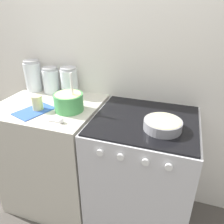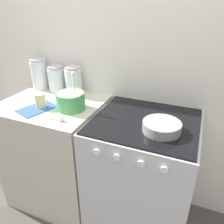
# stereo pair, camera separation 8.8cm
# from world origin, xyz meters

# --- Properties ---
(wall_back) EXTENTS (4.50, 0.05, 2.40)m
(wall_back) POSITION_xyz_m (0.00, 0.67, 1.20)
(wall_back) COLOR white
(wall_back) RESTS_ON ground_plane
(countertop_cabinet) EXTENTS (0.75, 0.64, 0.93)m
(countertop_cabinet) POSITION_xyz_m (-0.37, 0.32, 0.47)
(countertop_cabinet) COLOR beige
(countertop_cabinet) RESTS_ON ground_plane
(stove) EXTENTS (0.69, 0.66, 0.93)m
(stove) POSITION_xyz_m (0.36, 0.32, 0.47)
(stove) COLOR silver
(stove) RESTS_ON ground_plane
(mixing_bowl) EXTENTS (0.20, 0.20, 0.27)m
(mixing_bowl) POSITION_xyz_m (-0.17, 0.28, 1.00)
(mixing_bowl) COLOR #4CA559
(mixing_bowl) RESTS_ON countertop_cabinet
(baking_pan) EXTENTS (0.23, 0.23, 0.06)m
(baking_pan) POSITION_xyz_m (0.48, 0.23, 0.97)
(baking_pan) COLOR gray
(baking_pan) RESTS_ON stove
(storage_jar_left) EXTENTS (0.14, 0.14, 0.26)m
(storage_jar_left) POSITION_xyz_m (-0.65, 0.55, 1.04)
(storage_jar_left) COLOR silver
(storage_jar_left) RESTS_ON countertop_cabinet
(storage_jar_middle) EXTENTS (0.14, 0.14, 0.21)m
(storage_jar_middle) POSITION_xyz_m (-0.48, 0.55, 1.02)
(storage_jar_middle) COLOR silver
(storage_jar_middle) RESTS_ON countertop_cabinet
(storage_jar_right) EXTENTS (0.14, 0.14, 0.23)m
(storage_jar_right) POSITION_xyz_m (-0.31, 0.55, 1.03)
(storage_jar_right) COLOR silver
(storage_jar_right) RESTS_ON countertop_cabinet
(tin_can) EXTENTS (0.07, 0.07, 0.11)m
(tin_can) POSITION_xyz_m (-0.38, 0.22, 0.99)
(tin_can) COLOR beige
(tin_can) RESTS_ON countertop_cabinet
(recipe_page) EXTENTS (0.24, 0.30, 0.01)m
(recipe_page) POSITION_xyz_m (-0.40, 0.19, 0.94)
(recipe_page) COLOR #3359B2
(recipe_page) RESTS_ON countertop_cabinet
(measuring_spoon) EXTENTS (0.12, 0.04, 0.04)m
(measuring_spoon) POSITION_xyz_m (-0.14, 0.10, 0.95)
(measuring_spoon) COLOR white
(measuring_spoon) RESTS_ON countertop_cabinet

